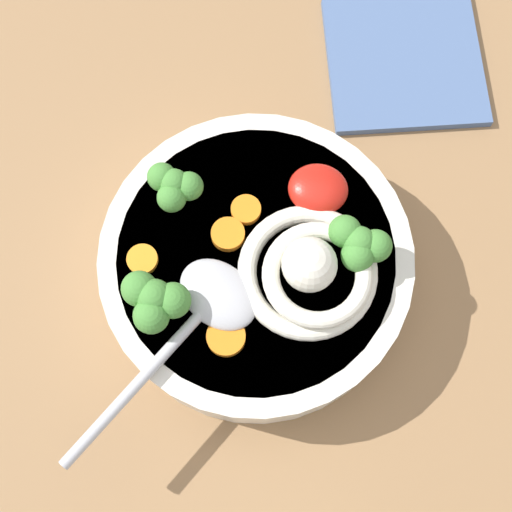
% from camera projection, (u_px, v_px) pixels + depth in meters
% --- Properties ---
extents(table_slab, '(1.22, 1.22, 0.04)m').
position_uv_depth(table_slab, '(244.00, 267.00, 0.57)').
color(table_slab, '#936D47').
rests_on(table_slab, ground).
extents(soup_bowl, '(0.23, 0.23, 0.06)m').
position_uv_depth(soup_bowl, '(256.00, 267.00, 0.52)').
color(soup_bowl, silver).
rests_on(soup_bowl, table_slab).
extents(noodle_pile, '(0.11, 0.11, 0.04)m').
position_uv_depth(noodle_pile, '(311.00, 271.00, 0.48)').
color(noodle_pile, silver).
rests_on(noodle_pile, soup_bowl).
extents(soup_spoon, '(0.12, 0.16, 0.02)m').
position_uv_depth(soup_spoon, '(205.00, 309.00, 0.47)').
color(soup_spoon, '#B7B7BC').
rests_on(soup_spoon, soup_bowl).
extents(chili_sauce_dollop, '(0.04, 0.04, 0.02)m').
position_uv_depth(chili_sauce_dollop, '(318.00, 189.00, 0.50)').
color(chili_sauce_dollop, red).
rests_on(chili_sauce_dollop, soup_bowl).
extents(broccoli_floret_far, '(0.05, 0.04, 0.04)m').
position_uv_depth(broccoli_floret_far, '(155.00, 301.00, 0.46)').
color(broccoli_floret_far, '#7A9E60').
rests_on(broccoli_floret_far, soup_bowl).
extents(broccoli_floret_beside_noodles, '(0.04, 0.04, 0.03)m').
position_uv_depth(broccoli_floret_beside_noodles, '(174.00, 186.00, 0.49)').
color(broccoli_floret_beside_noodles, '#7A9E60').
rests_on(broccoli_floret_beside_noodles, soup_bowl).
extents(broccoli_floret_center, '(0.05, 0.04, 0.04)m').
position_uv_depth(broccoli_floret_center, '(359.00, 242.00, 0.47)').
color(broccoli_floret_center, '#7A9E60').
rests_on(broccoli_floret_center, soup_bowl).
extents(carrot_slice_near_spoon, '(0.02, 0.02, 0.01)m').
position_uv_depth(carrot_slice_near_spoon, '(247.00, 210.00, 0.50)').
color(carrot_slice_near_spoon, orange).
rests_on(carrot_slice_near_spoon, soup_bowl).
extents(carrot_slice_extra_b, '(0.02, 0.02, 0.01)m').
position_uv_depth(carrot_slice_extra_b, '(228.00, 232.00, 0.49)').
color(carrot_slice_extra_b, orange).
rests_on(carrot_slice_extra_b, soup_bowl).
extents(carrot_slice_beside_chili, '(0.02, 0.02, 0.00)m').
position_uv_depth(carrot_slice_beside_chili, '(142.00, 259.00, 0.49)').
color(carrot_slice_beside_chili, orange).
rests_on(carrot_slice_beside_chili, soup_bowl).
extents(carrot_slice_right, '(0.03, 0.03, 0.01)m').
position_uv_depth(carrot_slice_right, '(220.00, 336.00, 0.47)').
color(carrot_slice_right, orange).
rests_on(carrot_slice_right, soup_bowl).
extents(folded_napkin, '(0.16, 0.16, 0.01)m').
position_uv_depth(folded_napkin, '(404.00, 61.00, 0.60)').
color(folded_napkin, '#4C6693').
rests_on(folded_napkin, table_slab).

